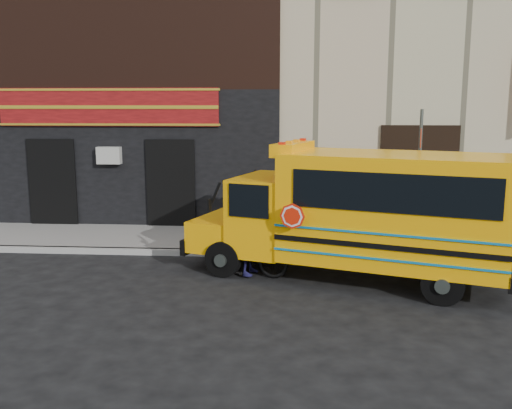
{
  "coord_description": "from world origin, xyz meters",
  "views": [
    {
      "loc": [
        0.52,
        -11.1,
        3.77
      ],
      "look_at": [
        -0.42,
        1.85,
        1.45
      ],
      "focal_mm": 40.0,
      "sensor_mm": 36.0,
      "label": 1
    }
  ],
  "objects_px": {
    "school_bus": "(363,211)",
    "bicycle": "(250,252)",
    "sign_pole": "(419,178)",
    "cyclist": "(250,232)"
  },
  "relations": [
    {
      "from": "bicycle",
      "to": "cyclist",
      "type": "xyz_separation_m",
      "value": [
        0.01,
        -0.01,
        0.45
      ]
    },
    {
      "from": "school_bus",
      "to": "bicycle",
      "type": "bearing_deg",
      "value": 177.79
    },
    {
      "from": "bicycle",
      "to": "cyclist",
      "type": "relative_size",
      "value": 0.91
    },
    {
      "from": "bicycle",
      "to": "cyclist",
      "type": "distance_m",
      "value": 0.45
    },
    {
      "from": "bicycle",
      "to": "sign_pole",
      "type": "bearing_deg",
      "value": -47.77
    },
    {
      "from": "school_bus",
      "to": "sign_pole",
      "type": "bearing_deg",
      "value": 51.22
    },
    {
      "from": "school_bus",
      "to": "bicycle",
      "type": "height_order",
      "value": "school_bus"
    },
    {
      "from": "school_bus",
      "to": "sign_pole",
      "type": "distance_m",
      "value": 2.5
    },
    {
      "from": "bicycle",
      "to": "school_bus",
      "type": "bearing_deg",
      "value": -74.7
    },
    {
      "from": "sign_pole",
      "to": "bicycle",
      "type": "relative_size",
      "value": 2.03
    }
  ]
}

